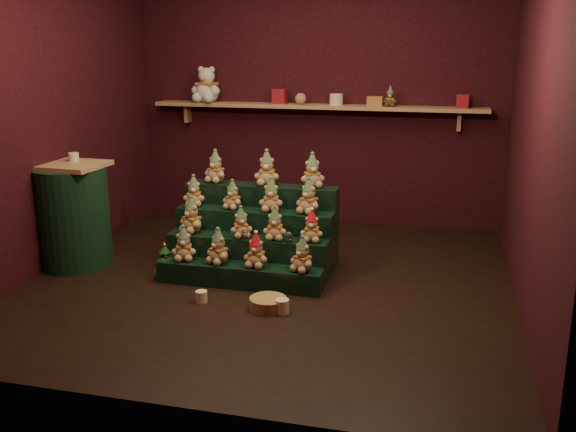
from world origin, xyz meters
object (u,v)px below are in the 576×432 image
(riser_tier_front, at_px, (240,275))
(brown_bear, at_px, (390,97))
(side_table, at_px, (72,215))
(mug_left, at_px, (201,297))
(snow_globe_b, at_px, (244,234))
(mug_right, at_px, (282,306))
(mini_christmas_tree, at_px, (165,261))
(wicker_basket, at_px, (268,303))
(snow_globe_c, at_px, (289,237))
(white_bear, at_px, (207,80))
(snow_globe_a, at_px, (218,232))

(riser_tier_front, bearing_deg, brown_bear, 63.37)
(side_table, distance_m, mug_left, 1.60)
(snow_globe_b, distance_m, mug_right, 0.86)
(riser_tier_front, relative_size, snow_globe_b, 16.09)
(mini_christmas_tree, bearing_deg, wicker_basket, -21.48)
(snow_globe_c, height_order, side_table, side_table)
(side_table, xyz_separation_m, mug_right, (2.10, -0.60, -0.41))
(riser_tier_front, xyz_separation_m, brown_bear, (1.00, 2.00, 1.33))
(snow_globe_b, relative_size, white_bear, 0.18)
(mug_left, height_order, white_bear, white_bear)
(side_table, xyz_separation_m, wicker_basket, (1.98, -0.55, -0.42))
(mini_christmas_tree, relative_size, white_bear, 0.69)
(snow_globe_a, height_order, mini_christmas_tree, snow_globe_a)
(white_bear, bearing_deg, mug_right, -49.06)
(brown_bear, bearing_deg, snow_globe_c, -109.77)
(mini_christmas_tree, xyz_separation_m, white_bear, (-0.35, 2.00, 1.40))
(snow_globe_a, height_order, side_table, side_table)
(snow_globe_a, distance_m, snow_globe_b, 0.24)
(side_table, relative_size, white_bear, 1.93)
(snow_globe_b, height_order, side_table, side_table)
(riser_tier_front, height_order, snow_globe_c, snow_globe_c)
(side_table, bearing_deg, wicker_basket, -13.06)
(side_table, distance_m, wicker_basket, 2.10)
(side_table, distance_m, mini_christmas_tree, 1.01)
(mug_left, relative_size, wicker_basket, 0.33)
(snow_globe_c, relative_size, white_bear, 0.19)
(mug_right, bearing_deg, brown_bear, 78.10)
(snow_globe_b, xyz_separation_m, white_bear, (-1.01, 1.84, 1.16))
(mug_left, height_order, wicker_basket, mug_left)
(snow_globe_b, xyz_separation_m, mug_left, (-0.17, -0.57, -0.36))
(wicker_basket, relative_size, white_bear, 0.58)
(mug_right, distance_m, brown_bear, 2.85)
(snow_globe_a, xyz_separation_m, mug_left, (0.06, -0.57, -0.36))
(white_bear, height_order, brown_bear, white_bear)
(mug_right, bearing_deg, riser_tier_front, 136.73)
(wicker_basket, xyz_separation_m, white_bear, (-1.37, 2.40, 1.52))
(snow_globe_c, bearing_deg, white_bear, 127.17)
(mug_right, xyz_separation_m, white_bear, (-1.49, 2.45, 1.51))
(wicker_basket, height_order, brown_bear, brown_bear)
(snow_globe_a, xyz_separation_m, white_bear, (-0.77, 1.84, 1.16))
(riser_tier_front, distance_m, white_bear, 2.68)
(snow_globe_a, bearing_deg, riser_tier_front, -33.68)
(riser_tier_front, relative_size, side_table, 1.49)
(mug_left, bearing_deg, side_table, 158.81)
(riser_tier_front, relative_size, snow_globe_a, 17.17)
(side_table, height_order, mug_right, side_table)
(riser_tier_front, height_order, mini_christmas_tree, mini_christmas_tree)
(side_table, relative_size, mini_christmas_tree, 2.81)
(brown_bear, bearing_deg, white_bear, 178.84)
(riser_tier_front, distance_m, mug_left, 0.45)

